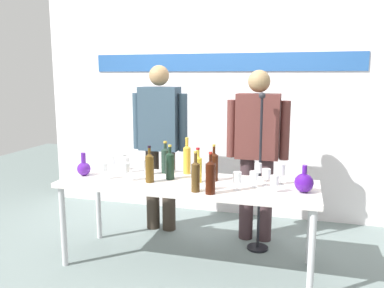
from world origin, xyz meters
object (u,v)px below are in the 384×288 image
at_px(decanter_blue_left, 84,168).
at_px(wine_glass_left_3, 104,167).
at_px(wine_bottle_1, 170,164).
at_px(wine_bottle_4, 210,176).
at_px(wine_bottle_5, 198,168).
at_px(wine_glass_left_2, 125,161).
at_px(wine_glass_left_0, 123,158).
at_px(wine_glass_right_1, 237,178).
at_px(wine_glass_right_4, 254,176).
at_px(decanter_blue_right, 304,183).
at_px(wine_glass_right_0, 266,174).
at_px(wine_bottle_6, 214,166).
at_px(wine_glass_right_5, 275,181).
at_px(wine_glass_right_2, 258,169).
at_px(wine_glass_left_5, 144,164).
at_px(wine_bottle_3, 165,159).
at_px(wine_bottle_0, 196,175).
at_px(display_table, 187,189).
at_px(wine_bottle_2, 187,158).
at_px(wine_glass_right_3, 281,170).
at_px(wine_bottle_7, 150,167).
at_px(wine_glass_left_4, 112,161).
at_px(presenter_right, 257,145).
at_px(microphone_stand, 259,199).
at_px(wine_glass_left_1, 126,168).
at_px(presenter_left, 160,138).

xyz_separation_m(decanter_blue_left, wine_glass_left_3, (0.23, -0.06, 0.03)).
bearing_deg(wine_bottle_1, wine_bottle_4, -36.91).
xyz_separation_m(wine_bottle_5, wine_glass_left_2, (-0.73, 0.15, -0.02)).
bearing_deg(wine_glass_left_0, wine_bottle_1, -22.06).
relative_size(wine_bottle_5, wine_glass_left_2, 2.06).
bearing_deg(wine_glass_right_1, decanter_blue_left, 176.48).
bearing_deg(wine_glass_right_4, decanter_blue_right, -6.17).
distance_m(wine_glass_left_3, wine_glass_right_0, 1.38).
xyz_separation_m(wine_bottle_6, wine_glass_right_5, (0.52, -0.21, -0.04)).
bearing_deg(wine_bottle_5, wine_glass_left_3, -171.43).
relative_size(decanter_blue_left, wine_glass_right_2, 1.27).
xyz_separation_m(wine_glass_left_5, wine_glass_right_2, (1.02, 0.03, 0.02)).
bearing_deg(wine_glass_left_2, wine_bottle_3, 13.30).
height_order(wine_bottle_3, wine_glass_left_0, wine_bottle_3).
relative_size(wine_bottle_1, wine_bottle_6, 0.96).
distance_m(decanter_blue_left, wine_glass_right_5, 1.68).
xyz_separation_m(wine_bottle_0, wine_bottle_4, (0.12, -0.02, 0.01)).
relative_size(wine_bottle_3, wine_bottle_6, 0.94).
xyz_separation_m(decanter_blue_left, wine_bottle_0, (1.09, -0.21, 0.06)).
bearing_deg(display_table, wine_bottle_4, -46.50).
bearing_deg(wine_bottle_2, wine_glass_right_3, -9.05).
distance_m(wine_bottle_4, wine_glass_left_0, 1.12).
bearing_deg(wine_glass_right_2, wine_bottle_7, -164.43).
bearing_deg(wine_glass_right_5, wine_glass_left_4, 169.94).
xyz_separation_m(wine_glass_left_5, wine_glass_right_4, (1.00, -0.12, -0.01)).
bearing_deg(presenter_right, wine_glass_left_4, -156.47).
bearing_deg(wine_bottle_3, wine_glass_left_4, -169.36).
bearing_deg(microphone_stand, wine_bottle_0, -119.55).
bearing_deg(wine_glass_left_5, wine_bottle_4, -29.47).
bearing_deg(presenter_right, wine_glass_right_5, -74.56).
bearing_deg(wine_glass_right_0, wine_glass_left_4, 175.75).
bearing_deg(microphone_stand, wine_glass_right_5, -73.78).
bearing_deg(display_table, wine_bottle_0, -60.92).
height_order(wine_bottle_5, wine_glass_right_5, wine_bottle_5).
relative_size(wine_glass_left_1, wine_glass_right_4, 1.23).
relative_size(decanter_blue_right, wine_glass_left_5, 1.48).
bearing_deg(wine_glass_right_0, display_table, -175.69).
distance_m(decanter_blue_left, wine_bottle_7, 0.66).
distance_m(wine_bottle_3, wine_bottle_5, 0.44).
xyz_separation_m(wine_glass_left_2, wine_glass_left_5, (0.20, -0.04, -0.01)).
height_order(wine_bottle_0, wine_glass_right_0, wine_bottle_0).
xyz_separation_m(wine_glass_left_1, wine_glass_left_4, (-0.26, 0.27, -0.01)).
bearing_deg(microphone_stand, wine_glass_right_4, -89.85).
xyz_separation_m(wine_glass_right_0, wine_glass_right_1, (-0.21, -0.18, -0.00)).
height_order(decanter_blue_right, wine_glass_left_5, decanter_blue_right).
xyz_separation_m(presenter_left, wine_glass_left_2, (-0.14, -0.55, -0.14)).
bearing_deg(wine_bottle_1, display_table, -15.29).
bearing_deg(wine_glass_right_0, wine_bottle_5, -176.39).
height_order(wine_glass_left_2, wine_glass_right_1, wine_glass_right_1).
bearing_deg(decanter_blue_right, wine_bottle_5, 176.15).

